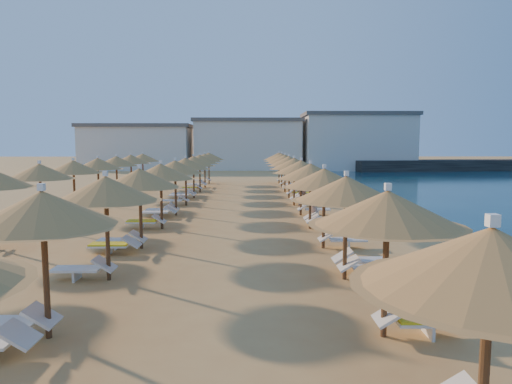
{
  "coord_description": "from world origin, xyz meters",
  "views": [
    {
      "loc": [
        1.1,
        -19.67,
        3.86
      ],
      "look_at": [
        1.35,
        4.0,
        1.3
      ],
      "focal_mm": 32.0,
      "sensor_mm": 36.0,
      "label": 1
    }
  ],
  "objects_px": {
    "jetty": "(460,165)",
    "parasol_row_west": "(175,168)",
    "beachgoer_c": "(302,191)",
    "parasol_row_east": "(301,168)",
    "beachgoer_a": "(313,206)"
  },
  "relations": [
    {
      "from": "parasol_row_west",
      "to": "jetty",
      "type": "bearing_deg",
      "value": 49.77
    },
    {
      "from": "parasol_row_west",
      "to": "beachgoer_c",
      "type": "distance_m",
      "value": 8.21
    },
    {
      "from": "parasol_row_west",
      "to": "beachgoer_c",
      "type": "xyz_separation_m",
      "value": [
        7.14,
        3.7,
        -1.64
      ]
    },
    {
      "from": "parasol_row_east",
      "to": "beachgoer_c",
      "type": "bearing_deg",
      "value": 82.87
    },
    {
      "from": "jetty",
      "to": "beachgoer_c",
      "type": "bearing_deg",
      "value": -133.68
    },
    {
      "from": "parasol_row_east",
      "to": "parasol_row_west",
      "type": "relative_size",
      "value": 1.0
    },
    {
      "from": "jetty",
      "to": "beachgoer_c",
      "type": "relative_size",
      "value": 16.58
    },
    {
      "from": "jetty",
      "to": "beachgoer_a",
      "type": "xyz_separation_m",
      "value": [
        -26.1,
        -41.84,
        0.13
      ]
    },
    {
      "from": "jetty",
      "to": "beachgoer_c",
      "type": "height_order",
      "value": "beachgoer_c"
    },
    {
      "from": "parasol_row_east",
      "to": "beachgoer_a",
      "type": "bearing_deg",
      "value": -83.97
    },
    {
      "from": "jetty",
      "to": "beachgoer_c",
      "type": "distance_m",
      "value": 43.87
    },
    {
      "from": "beachgoer_c",
      "to": "parasol_row_east",
      "type": "bearing_deg",
      "value": -72.52
    },
    {
      "from": "jetty",
      "to": "parasol_row_east",
      "type": "bearing_deg",
      "value": -131.48
    },
    {
      "from": "jetty",
      "to": "parasol_row_west",
      "type": "distance_m",
      "value": 51.23
    },
    {
      "from": "beachgoer_c",
      "to": "jetty",
      "type": "bearing_deg",
      "value": 78.38
    }
  ]
}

